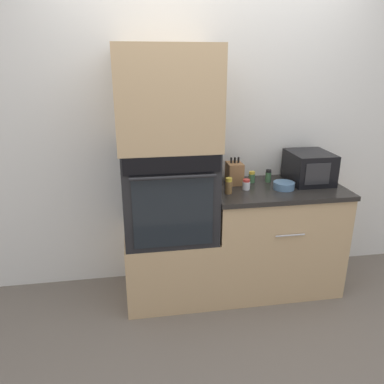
{
  "coord_description": "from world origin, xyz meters",
  "views": [
    {
      "loc": [
        -0.59,
        -2.31,
        1.79
      ],
      "look_at": [
        -0.18,
        0.21,
        0.89
      ],
      "focal_mm": 35.0,
      "sensor_mm": 36.0,
      "label": 1
    }
  ],
  "objects_px": {
    "condiment_jar_far": "(268,176)",
    "condiment_jar_back": "(229,186)",
    "wall_oven": "(169,191)",
    "condiment_jar_mid": "(252,177)",
    "condiment_jar_near": "(246,184)",
    "knife_block": "(234,173)",
    "microwave": "(309,167)",
    "bowl": "(284,185)"
  },
  "relations": [
    {
      "from": "condiment_jar_far",
      "to": "condiment_jar_back",
      "type": "distance_m",
      "value": 0.44
    },
    {
      "from": "wall_oven",
      "to": "condiment_jar_mid",
      "type": "relative_size",
      "value": 7.52
    },
    {
      "from": "condiment_jar_far",
      "to": "condiment_jar_back",
      "type": "relative_size",
      "value": 0.85
    },
    {
      "from": "condiment_jar_mid",
      "to": "condiment_jar_near",
      "type": "bearing_deg",
      "value": -120.48
    },
    {
      "from": "condiment_jar_back",
      "to": "condiment_jar_near",
      "type": "bearing_deg",
      "value": 23.25
    },
    {
      "from": "wall_oven",
      "to": "condiment_jar_far",
      "type": "height_order",
      "value": "wall_oven"
    },
    {
      "from": "knife_block",
      "to": "condiment_jar_back",
      "type": "distance_m",
      "value": 0.25
    },
    {
      "from": "microwave",
      "to": "condiment_jar_mid",
      "type": "xyz_separation_m",
      "value": [
        -0.45,
        0.06,
        -0.08
      ]
    },
    {
      "from": "condiment_jar_near",
      "to": "bowl",
      "type": "bearing_deg",
      "value": -7.05
    },
    {
      "from": "microwave",
      "to": "bowl",
      "type": "distance_m",
      "value": 0.3
    },
    {
      "from": "condiment_jar_far",
      "to": "knife_block",
      "type": "bearing_deg",
      "value": 179.55
    },
    {
      "from": "condiment_jar_mid",
      "to": "bowl",
      "type": "bearing_deg",
      "value": -45.33
    },
    {
      "from": "knife_block",
      "to": "condiment_jar_far",
      "type": "relative_size",
      "value": 2.11
    },
    {
      "from": "knife_block",
      "to": "wall_oven",
      "type": "bearing_deg",
      "value": -165.88
    },
    {
      "from": "condiment_jar_near",
      "to": "condiment_jar_mid",
      "type": "height_order",
      "value": "condiment_jar_mid"
    },
    {
      "from": "wall_oven",
      "to": "condiment_jar_near",
      "type": "relative_size",
      "value": 8.59
    },
    {
      "from": "condiment_jar_back",
      "to": "condiment_jar_far",
      "type": "bearing_deg",
      "value": 29.7
    },
    {
      "from": "condiment_jar_far",
      "to": "bowl",
      "type": "bearing_deg",
      "value": -73.26
    },
    {
      "from": "bowl",
      "to": "condiment_jar_near",
      "type": "height_order",
      "value": "condiment_jar_near"
    },
    {
      "from": "bowl",
      "to": "condiment_jar_far",
      "type": "height_order",
      "value": "condiment_jar_far"
    },
    {
      "from": "microwave",
      "to": "condiment_jar_near",
      "type": "xyz_separation_m",
      "value": [
        -0.54,
        -0.1,
        -0.08
      ]
    },
    {
      "from": "knife_block",
      "to": "bowl",
      "type": "height_order",
      "value": "knife_block"
    },
    {
      "from": "microwave",
      "to": "condiment_jar_back",
      "type": "distance_m",
      "value": 0.72
    },
    {
      "from": "bowl",
      "to": "condiment_jar_back",
      "type": "height_order",
      "value": "condiment_jar_back"
    },
    {
      "from": "condiment_jar_mid",
      "to": "condiment_jar_back",
      "type": "bearing_deg",
      "value": -137.81
    },
    {
      "from": "condiment_jar_mid",
      "to": "condiment_jar_far",
      "type": "relative_size",
      "value": 0.89
    },
    {
      "from": "knife_block",
      "to": "condiment_jar_mid",
      "type": "height_order",
      "value": "knife_block"
    },
    {
      "from": "wall_oven",
      "to": "condiment_jar_back",
      "type": "xyz_separation_m",
      "value": [
        0.43,
        -0.09,
        0.05
      ]
    },
    {
      "from": "condiment_jar_mid",
      "to": "wall_oven",
      "type": "bearing_deg",
      "value": -168.48
    },
    {
      "from": "microwave",
      "to": "condiment_jar_near",
      "type": "bearing_deg",
      "value": -169.81
    },
    {
      "from": "condiment_jar_near",
      "to": "condiment_jar_mid",
      "type": "relative_size",
      "value": 0.88
    },
    {
      "from": "condiment_jar_mid",
      "to": "condiment_jar_back",
      "type": "distance_m",
      "value": 0.34
    },
    {
      "from": "condiment_jar_near",
      "to": "wall_oven",
      "type": "bearing_deg",
      "value": 178.05
    },
    {
      "from": "condiment_jar_mid",
      "to": "condiment_jar_far",
      "type": "height_order",
      "value": "condiment_jar_far"
    },
    {
      "from": "microwave",
      "to": "condiment_jar_back",
      "type": "xyz_separation_m",
      "value": [
        -0.7,
        -0.16,
        -0.06
      ]
    },
    {
      "from": "bowl",
      "to": "condiment_jar_back",
      "type": "xyz_separation_m",
      "value": [
        -0.44,
        -0.03,
        0.03
      ]
    },
    {
      "from": "knife_block",
      "to": "condiment_jar_far",
      "type": "distance_m",
      "value": 0.28
    },
    {
      "from": "wall_oven",
      "to": "condiment_jar_mid",
      "type": "xyz_separation_m",
      "value": [
        0.68,
        0.14,
        0.03
      ]
    },
    {
      "from": "condiment_jar_near",
      "to": "condiment_jar_far",
      "type": "xyz_separation_m",
      "value": [
        0.23,
        0.15,
        0.01
      ]
    },
    {
      "from": "microwave",
      "to": "bowl",
      "type": "height_order",
      "value": "microwave"
    },
    {
      "from": "condiment_jar_near",
      "to": "knife_block",
      "type": "bearing_deg",
      "value": 108.76
    },
    {
      "from": "microwave",
      "to": "bowl",
      "type": "xyz_separation_m",
      "value": [
        -0.26,
        -0.13,
        -0.09
      ]
    }
  ]
}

